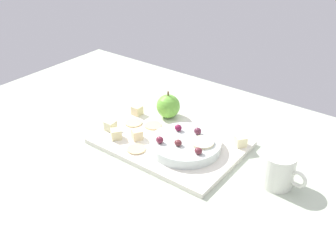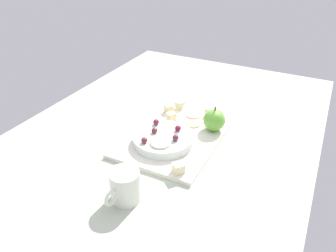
{
  "view_description": "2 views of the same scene",
  "coord_description": "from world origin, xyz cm",
  "px_view_note": "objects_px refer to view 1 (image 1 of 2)",
  "views": [
    {
      "loc": [
        -48.05,
        63.02,
        59.56
      ],
      "look_at": [
        3.49,
        -5.23,
        8.84
      ],
      "focal_mm": 40.89,
      "sensor_mm": 36.0,
      "label": 1
    },
    {
      "loc": [
        -73.65,
        -39.78,
        59.41
      ],
      "look_at": [
        -0.94,
        -3.09,
        10.06
      ],
      "focal_mm": 35.05,
      "sensor_mm": 36.0,
      "label": 2
    }
  ],
  "objects_px": {
    "cheese_cube_0": "(241,141)",
    "cracker_2": "(153,125)",
    "apple_whole": "(168,106)",
    "cheese_cube_4": "(137,110)",
    "grape_4": "(178,128)",
    "grape_3": "(177,144)",
    "cup": "(279,170)",
    "cheese_cube_2": "(111,126)",
    "grape_0": "(199,150)",
    "grape_2": "(160,140)",
    "cheese_cube_3": "(116,134)",
    "cracker_0": "(134,123)",
    "cracker_1": "(136,149)",
    "serving_dish": "(185,144)",
    "cheese_cube_1": "(137,134)",
    "platter": "(170,142)",
    "grape_1": "(198,131)",
    "apple_slice_0": "(202,142)"
  },
  "relations": [
    {
      "from": "cracker_2",
      "to": "grape_4",
      "type": "relative_size",
      "value": 2.44
    },
    {
      "from": "cheese_cube_3",
      "to": "cracker_0",
      "type": "relative_size",
      "value": 0.56
    },
    {
      "from": "grape_1",
      "to": "grape_4",
      "type": "relative_size",
      "value": 1.0
    },
    {
      "from": "cheese_cube_1",
      "to": "cracker_1",
      "type": "height_order",
      "value": "cheese_cube_1"
    },
    {
      "from": "platter",
      "to": "grape_3",
      "type": "distance_m",
      "value": 0.08
    },
    {
      "from": "apple_whole",
      "to": "grape_3",
      "type": "relative_size",
      "value": 3.52
    },
    {
      "from": "cheese_cube_0",
      "to": "apple_whole",
      "type": "bearing_deg",
      "value": -2.32
    },
    {
      "from": "serving_dish",
      "to": "cheese_cube_4",
      "type": "relative_size",
      "value": 6.82
    },
    {
      "from": "cracker_2",
      "to": "cheese_cube_1",
      "type": "bearing_deg",
      "value": 95.87
    },
    {
      "from": "cheese_cube_0",
      "to": "grape_3",
      "type": "relative_size",
      "value": 1.36
    },
    {
      "from": "cheese_cube_1",
      "to": "grape_0",
      "type": "distance_m",
      "value": 0.18
    },
    {
      "from": "cheese_cube_0",
      "to": "cracker_2",
      "type": "relative_size",
      "value": 0.56
    },
    {
      "from": "apple_whole",
      "to": "cheese_cube_4",
      "type": "relative_size",
      "value": 2.59
    },
    {
      "from": "cheese_cube_0",
      "to": "cheese_cube_4",
      "type": "height_order",
      "value": "same"
    },
    {
      "from": "serving_dish",
      "to": "cracker_0",
      "type": "relative_size",
      "value": 3.81
    },
    {
      "from": "cheese_cube_4",
      "to": "cracker_0",
      "type": "height_order",
      "value": "cheese_cube_4"
    },
    {
      "from": "cheese_cube_1",
      "to": "grape_4",
      "type": "bearing_deg",
      "value": -143.0
    },
    {
      "from": "grape_1",
      "to": "cracker_2",
      "type": "bearing_deg",
      "value": 1.95
    },
    {
      "from": "cheese_cube_2",
      "to": "cheese_cube_4",
      "type": "xyz_separation_m",
      "value": [
        0.0,
        -0.11,
        0.0
      ]
    },
    {
      "from": "platter",
      "to": "grape_4",
      "type": "relative_size",
      "value": 19.06
    },
    {
      "from": "cheese_cube_0",
      "to": "cheese_cube_2",
      "type": "distance_m",
      "value": 0.35
    },
    {
      "from": "cracker_0",
      "to": "apple_slice_0",
      "type": "distance_m",
      "value": 0.23
    },
    {
      "from": "cup",
      "to": "serving_dish",
      "type": "bearing_deg",
      "value": 5.29
    },
    {
      "from": "cheese_cube_1",
      "to": "cheese_cube_4",
      "type": "relative_size",
      "value": 1.0
    },
    {
      "from": "cheese_cube_3",
      "to": "grape_0",
      "type": "distance_m",
      "value": 0.23
    },
    {
      "from": "cheese_cube_0",
      "to": "grape_2",
      "type": "relative_size",
      "value": 1.36
    },
    {
      "from": "cracker_0",
      "to": "apple_slice_0",
      "type": "xyz_separation_m",
      "value": [
        -0.23,
        0.0,
        0.03
      ]
    },
    {
      "from": "grape_1",
      "to": "grape_2",
      "type": "bearing_deg",
      "value": 60.26
    },
    {
      "from": "cup",
      "to": "apple_whole",
      "type": "bearing_deg",
      "value": -12.87
    },
    {
      "from": "cheese_cube_4",
      "to": "grape_4",
      "type": "distance_m",
      "value": 0.18
    },
    {
      "from": "grape_2",
      "to": "cup",
      "type": "height_order",
      "value": "cup"
    },
    {
      "from": "grape_2",
      "to": "cup",
      "type": "xyz_separation_m",
      "value": [
        -0.28,
        -0.07,
        -0.01
      ]
    },
    {
      "from": "serving_dish",
      "to": "cracker_1",
      "type": "distance_m",
      "value": 0.12
    },
    {
      "from": "apple_whole",
      "to": "cup",
      "type": "relative_size",
      "value": 0.65
    },
    {
      "from": "grape_0",
      "to": "grape_3",
      "type": "height_order",
      "value": "grape_0"
    },
    {
      "from": "cheese_cube_1",
      "to": "cheese_cube_3",
      "type": "xyz_separation_m",
      "value": [
        0.05,
        0.03,
        0.0
      ]
    },
    {
      "from": "grape_4",
      "to": "apple_slice_0",
      "type": "bearing_deg",
      "value": 170.67
    },
    {
      "from": "grape_4",
      "to": "cheese_cube_0",
      "type": "bearing_deg",
      "value": -154.25
    },
    {
      "from": "cracker_0",
      "to": "grape_2",
      "type": "distance_m",
      "value": 0.16
    },
    {
      "from": "grape_3",
      "to": "grape_4",
      "type": "relative_size",
      "value": 1.0
    },
    {
      "from": "cheese_cube_4",
      "to": "apple_slice_0",
      "type": "bearing_deg",
      "value": 168.94
    },
    {
      "from": "cheese_cube_2",
      "to": "grape_0",
      "type": "distance_m",
      "value": 0.27
    },
    {
      "from": "grape_0",
      "to": "grape_1",
      "type": "xyz_separation_m",
      "value": [
        0.05,
        -0.07,
        0.0
      ]
    },
    {
      "from": "cheese_cube_1",
      "to": "cheese_cube_0",
      "type": "bearing_deg",
      "value": -149.76
    },
    {
      "from": "cheese_cube_4",
      "to": "apple_slice_0",
      "type": "height_order",
      "value": "apple_slice_0"
    },
    {
      "from": "apple_whole",
      "to": "cracker_1",
      "type": "xyz_separation_m",
      "value": [
        -0.04,
        0.18,
        -0.03
      ]
    },
    {
      "from": "grape_1",
      "to": "grape_4",
      "type": "distance_m",
      "value": 0.05
    },
    {
      "from": "cheese_cube_0",
      "to": "grape_3",
      "type": "distance_m",
      "value": 0.17
    },
    {
      "from": "cup",
      "to": "cheese_cube_4",
      "type": "bearing_deg",
      "value": -5.24
    },
    {
      "from": "grape_3",
      "to": "serving_dish",
      "type": "bearing_deg",
      "value": -92.05
    }
  ]
}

